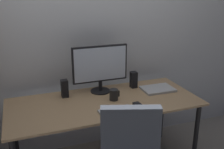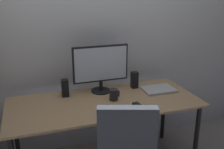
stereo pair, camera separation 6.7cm
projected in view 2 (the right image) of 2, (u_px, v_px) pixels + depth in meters
The scene contains 9 objects.
back_wall at pixel (89, 31), 2.74m from camera, with size 6.40×0.10×2.60m, color silver.
desk at pixel (104, 108), 2.45m from camera, with size 1.76×0.76×0.74m.
monitor at pixel (101, 66), 2.57m from camera, with size 0.55×0.20×0.47m.
keyboard at pixel (115, 111), 2.23m from camera, with size 0.29×0.11×0.02m, color #B7BABC.
mouse at pixel (137, 106), 2.30m from camera, with size 0.06×0.10×0.03m, color black.
coffee_mug at pixel (114, 95), 2.44m from camera, with size 0.10×0.08×0.10m.
laptop at pixel (159, 89), 2.67m from camera, with size 0.32×0.23×0.02m, color #B7BABC.
speaker_left at pixel (65, 88), 2.51m from camera, with size 0.06×0.07×0.17m, color black.
speaker_right at pixel (134, 80), 2.73m from camera, with size 0.06×0.07×0.17m, color black.
Camera 2 is at (-0.64, -2.13, 1.75)m, focal length 42.08 mm.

